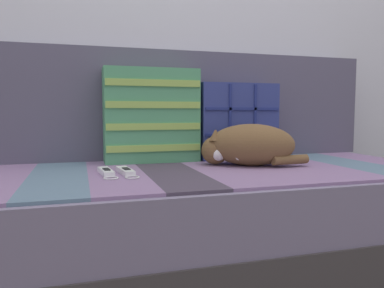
{
  "coord_description": "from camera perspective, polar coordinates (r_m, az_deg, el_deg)",
  "views": [
    {
      "loc": [
        -0.51,
        -1.27,
        0.61
      ],
      "look_at": [
        -0.12,
        0.03,
        0.49
      ],
      "focal_mm": 35.0,
      "sensor_mm": 36.0,
      "label": 1
    }
  ],
  "objects": [
    {
      "name": "ground_plane",
      "position": [
        1.49,
        4.93,
        -19.11
      ],
      "size": [
        14.0,
        14.0,
        0.0
      ],
      "primitive_type": "plane",
      "color": "#564C47"
    },
    {
      "name": "couch",
      "position": [
        1.52,
        3.52,
        -10.94
      ],
      "size": [
        1.86,
        0.89,
        0.39
      ],
      "color": "#3D3838",
      "rests_on": "ground_plane"
    },
    {
      "name": "sofa_backrest",
      "position": [
        1.82,
        -0.55,
        5.94
      ],
      "size": [
        1.82,
        0.14,
        0.5
      ],
      "color": "#514C60",
      "rests_on": "couch"
    },
    {
      "name": "throw_pillow_quilted",
      "position": [
        1.75,
        6.84,
        3.46
      ],
      "size": [
        0.37,
        0.14,
        0.35
      ],
      "color": "navy",
      "rests_on": "couch"
    },
    {
      "name": "throw_pillow_striped",
      "position": [
        1.63,
        -6.19,
        4.33
      ],
      "size": [
        0.4,
        0.14,
        0.4
      ],
      "color": "#4C9366",
      "rests_on": "couch"
    },
    {
      "name": "sleeping_cat",
      "position": [
        1.52,
        8.33,
        -0.28
      ],
      "size": [
        0.4,
        0.31,
        0.17
      ],
      "color": "brown",
      "rests_on": "couch"
    },
    {
      "name": "game_remote_near",
      "position": [
        1.33,
        -10.03,
        -4.16
      ],
      "size": [
        0.06,
        0.2,
        0.02
      ],
      "color": "white",
      "rests_on": "couch"
    },
    {
      "name": "game_remote_far",
      "position": [
        1.33,
        -12.93,
        -4.21
      ],
      "size": [
        0.06,
        0.2,
        0.02
      ],
      "color": "white",
      "rests_on": "couch"
    }
  ]
}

